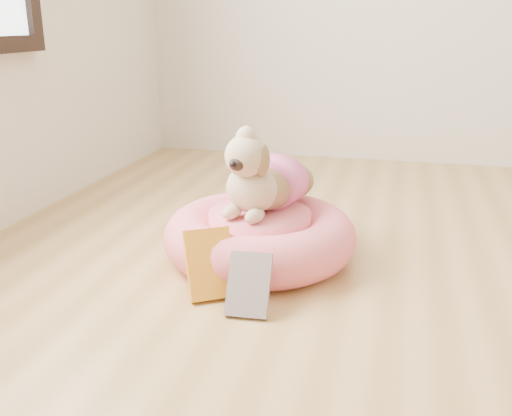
% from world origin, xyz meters
% --- Properties ---
extents(pet_bed, '(0.63, 0.63, 0.16)m').
position_xyz_m(pet_bed, '(-0.99, 0.71, 0.08)').
color(pet_bed, '#FF6382').
rests_on(pet_bed, floor).
extents(dog, '(0.37, 0.46, 0.30)m').
position_xyz_m(dog, '(-0.98, 0.74, 0.31)').
color(dog, brown).
rests_on(dog, pet_bed).
extents(book_yellow, '(0.17, 0.17, 0.19)m').
position_xyz_m(book_yellow, '(-1.06, 0.41, 0.10)').
color(book_yellow, yellow).
rests_on(book_yellow, floor).
extents(book_white, '(0.12, 0.12, 0.16)m').
position_xyz_m(book_white, '(-0.93, 0.34, 0.08)').
color(book_white, silver).
rests_on(book_white, floor).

